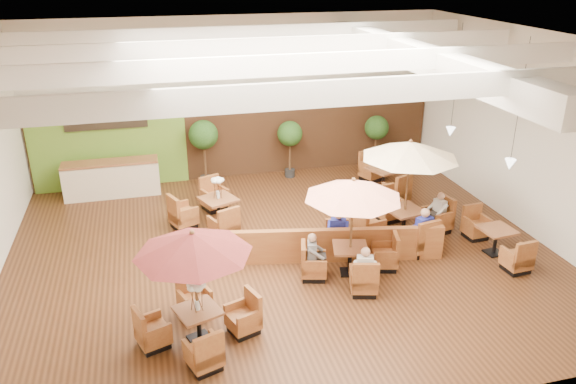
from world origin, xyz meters
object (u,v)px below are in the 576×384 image
object	(u,v)px
table_3	(209,210)
booth_divider	(316,246)
topiary_2	(377,130)
diner_2	(314,251)
service_counter	(112,179)
diner_4	(439,208)
diner_3	(422,226)
table_1	(352,209)
table_2	(408,172)
topiary_0	(204,137)
diner_1	(338,229)
table_4	(495,241)
topiary_1	(290,136)
table_0	(195,267)
diner_0	(365,265)
table_5	(383,180)

from	to	relation	value
table_3	booth_divider	bearing A→B (deg)	-72.21
topiary_2	diner_2	world-z (taller)	topiary_2
service_counter	diner_4	xyz separation A→B (m)	(8.95, -5.01, 0.15)
service_counter	diner_4	bearing A→B (deg)	-29.22
topiary_2	diner_3	world-z (taller)	topiary_2
table_1	table_2	xyz separation A→B (m)	(2.16, 1.52, 0.17)
table_2	topiary_2	size ratio (longest dim) A/B	1.43
booth_divider	topiary_0	xyz separation A→B (m)	(-2.08, 5.97, 1.23)
table_2	table_3	size ratio (longest dim) A/B	0.98
topiary_0	diner_4	bearing A→B (deg)	-41.42
service_counter	diner_1	size ratio (longest dim) A/B	3.75
table_2	table_4	size ratio (longest dim) A/B	1.15
table_1	diner_3	size ratio (longest dim) A/B	3.04
table_2	diner_2	size ratio (longest dim) A/B	3.83
service_counter	topiary_1	xyz separation A→B (m)	(6.01, 0.20, 0.92)
topiary_1	diner_4	world-z (taller)	topiary_1
table_0	booth_divider	bearing A→B (deg)	17.72
table_3	table_4	size ratio (longest dim) A/B	1.18
diner_0	diner_4	size ratio (longest dim) A/B	1.05
table_3	diner_0	bearing A→B (deg)	-78.55
table_2	topiary_2	bearing A→B (deg)	64.94
service_counter	table_5	xyz separation A→B (m)	(8.67, -1.87, -0.19)
topiary_2	diner_0	xyz separation A→B (m)	(-3.47, -7.65, -0.74)
table_1	diner_4	xyz separation A→B (m)	(3.19, 1.52, -1.00)
table_5	diner_0	size ratio (longest dim) A/B	3.84
table_4	diner_3	distance (m)	1.99
service_counter	table_2	xyz separation A→B (m)	(7.92, -5.01, 1.32)
service_counter	table_0	distance (m)	8.49
table_4	diner_4	world-z (taller)	diner_4
service_counter	table_0	size ratio (longest dim) A/B	1.16
booth_divider	diner_0	bearing A→B (deg)	-58.29
table_0	table_2	xyz separation A→B (m)	(6.02, 3.20, 0.20)
diner_3	booth_divider	bearing A→B (deg)	156.19
table_1	table_0	bearing A→B (deg)	-141.59
booth_divider	diner_3	world-z (taller)	diner_3
topiary_1	diner_0	bearing A→B (deg)	-91.85
diner_2	table_0	bearing A→B (deg)	-45.48
diner_1	table_5	bearing A→B (deg)	-103.28
booth_divider	diner_2	distance (m)	0.87
table_5	topiary_2	world-z (taller)	topiary_2
topiary_2	table_2	bearing A→B (deg)	-104.11
booth_divider	table_0	xyz separation A→B (m)	(-3.23, -2.44, 1.24)
topiary_1	topiary_2	size ratio (longest dim) A/B	1.01
table_4	diner_1	size ratio (longest dim) A/B	3.09
table_5	topiary_2	size ratio (longest dim) A/B	1.47
topiary_0	diner_1	xyz separation A→B (m)	(2.71, -5.80, -0.93)
table_5	table_1	bearing A→B (deg)	-144.04
service_counter	diner_0	bearing A→B (deg)	-52.29
table_5	diner_3	distance (m)	4.25
diner_4	topiary_1	bearing A→B (deg)	15.75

